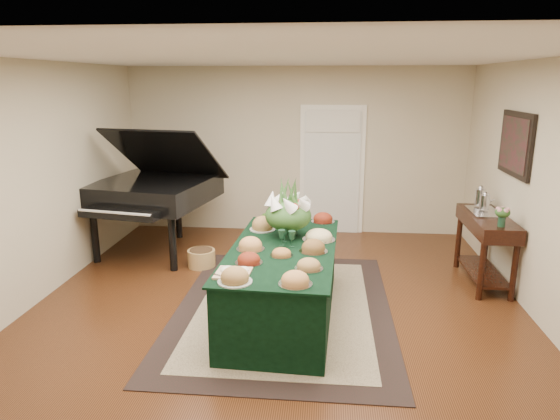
# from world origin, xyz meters

# --- Properties ---
(ground) EXTENTS (6.00, 6.00, 0.00)m
(ground) POSITION_xyz_m (0.00, 0.00, 0.00)
(ground) COLOR black
(ground) RESTS_ON ground
(area_rug) EXTENTS (2.36, 3.31, 0.01)m
(area_rug) POSITION_xyz_m (0.07, -0.04, 0.01)
(area_rug) COLOR black
(area_rug) RESTS_ON ground
(kitchen_doorway) EXTENTS (1.05, 0.07, 2.10)m
(kitchen_doorway) POSITION_xyz_m (0.60, 2.97, 1.02)
(kitchen_doorway) COLOR white
(kitchen_doorway) RESTS_ON ground
(buffet_table) EXTENTS (1.18, 2.32, 0.79)m
(buffet_table) POSITION_xyz_m (0.09, -0.23, 0.40)
(buffet_table) COLOR black
(buffet_table) RESTS_ON ground
(food_platters) EXTENTS (1.03, 2.26, 0.13)m
(food_platters) POSITION_xyz_m (0.10, -0.17, 0.83)
(food_platters) COLOR silver
(food_platters) RESTS_ON buffet_table
(cutting_board) EXTENTS (0.32, 0.32, 0.10)m
(cutting_board) POSITION_xyz_m (-0.30, -1.00, 0.82)
(cutting_board) COLOR tan
(cutting_board) RESTS_ON buffet_table
(green_goblets) EXTENTS (0.18, 0.25, 0.18)m
(green_goblets) POSITION_xyz_m (0.11, -0.15, 0.88)
(green_goblets) COLOR #143421
(green_goblets) RESTS_ON buffet_table
(floral_centerpiece) EXTENTS (0.53, 0.53, 0.53)m
(floral_centerpiece) POSITION_xyz_m (0.11, 0.13, 1.10)
(floral_centerpiece) COLOR #143421
(floral_centerpiece) RESTS_ON buffet_table
(grand_piano) EXTENTS (1.88, 2.04, 1.85)m
(grand_piano) POSITION_xyz_m (-1.96, 1.70, 0.94)
(grand_piano) COLOR black
(grand_piano) RESTS_ON ground
(wicker_basket) EXTENTS (0.38, 0.38, 0.24)m
(wicker_basket) POSITION_xyz_m (-1.16, 1.15, 0.12)
(wicker_basket) COLOR olive
(wicker_basket) RESTS_ON ground
(mahogany_sideboard) EXTENTS (0.45, 1.26, 0.87)m
(mahogany_sideboard) POSITION_xyz_m (2.50, 0.94, 0.68)
(mahogany_sideboard) COLOR black
(mahogany_sideboard) RESTS_ON ground
(tea_service) EXTENTS (0.34, 0.58, 0.30)m
(tea_service) POSITION_xyz_m (2.50, 1.21, 0.99)
(tea_service) COLOR silver
(tea_service) RESTS_ON mahogany_sideboard
(pink_bouquet) EXTENTS (0.18, 0.18, 0.24)m
(pink_bouquet) POSITION_xyz_m (2.49, 0.47, 1.03)
(pink_bouquet) COLOR #143421
(pink_bouquet) RESTS_ON mahogany_sideboard
(wall_painting) EXTENTS (0.05, 0.95, 0.75)m
(wall_painting) POSITION_xyz_m (2.72, 0.94, 1.75)
(wall_painting) COLOR black
(wall_painting) RESTS_ON ground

